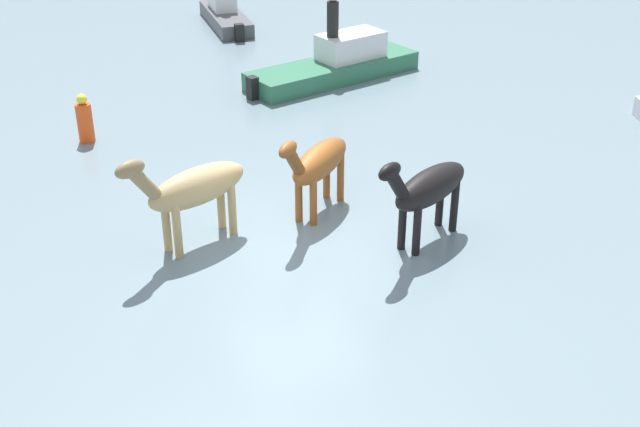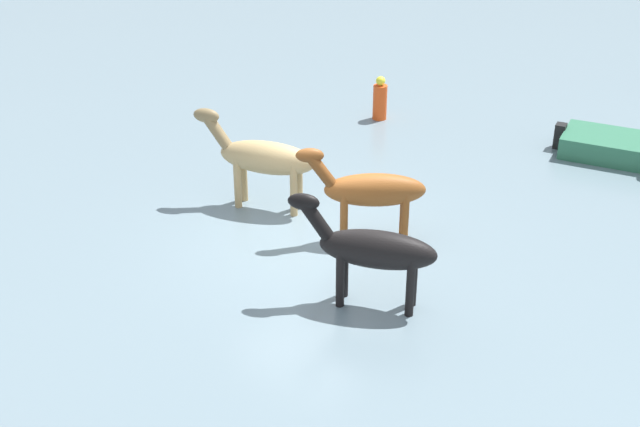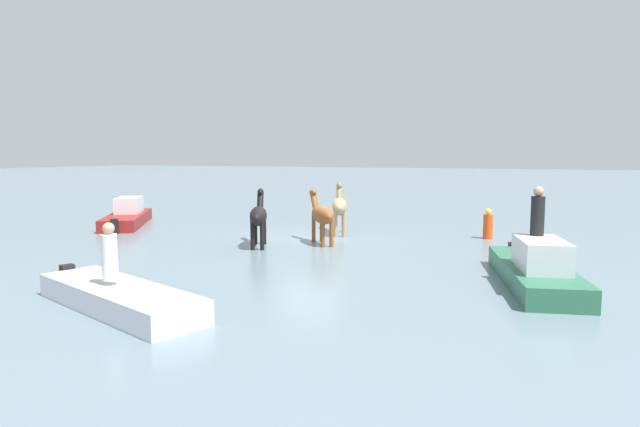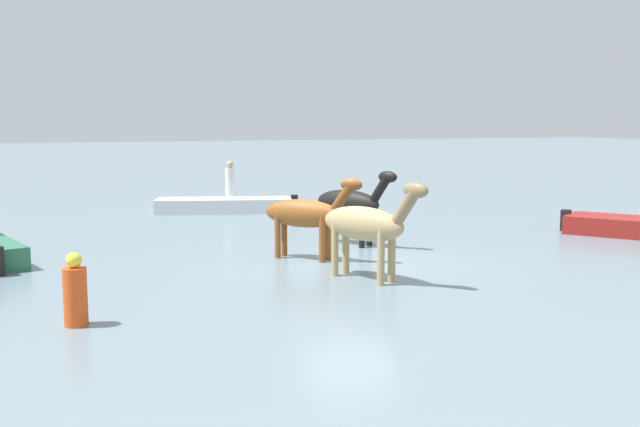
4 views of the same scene
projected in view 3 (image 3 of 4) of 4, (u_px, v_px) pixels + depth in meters
ground_plane at (309, 239)px, 20.04m from camera, size 210.60×210.60×0.00m
horse_mid_herd at (322, 215)px, 18.91m from camera, size 2.11×1.84×1.89m
horse_lead at (259, 216)px, 18.37m from camera, size 2.40×1.41×1.93m
horse_pinto_flank at (340, 206)px, 21.26m from camera, size 2.54×1.32×2.01m
boat_launch_far at (118, 301)px, 11.01m from camera, size 2.75×4.86×0.74m
boat_motor_center at (535, 272)px, 13.01m from camera, size 5.33×2.56×1.35m
boat_tender_starboard at (127, 218)px, 24.11m from camera, size 5.15×4.00×1.36m
person_spotter_bow at (109, 254)px, 10.99m from camera, size 0.32×0.32×1.19m
person_boatman_standing at (538, 213)px, 12.96m from camera, size 0.32×0.32×1.19m
buoy_channel_marker at (488, 225)px, 20.16m from camera, size 0.36×0.36×1.14m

